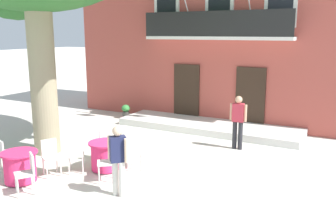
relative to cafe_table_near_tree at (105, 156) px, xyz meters
name	(u,v)px	position (x,y,z in m)	size (l,w,h in m)	color
ground_plane	(150,164)	(0.81, 0.90, -0.39)	(120.00, 120.00, 0.00)	beige
building_facade	(236,27)	(0.86, 7.89, 3.36)	(13.00, 5.09, 7.50)	#B24C42
entrance_step_platform	(208,126)	(0.86, 4.99, -0.27)	(6.75, 1.82, 0.25)	silver
cafe_table_near_tree	(105,156)	(0.00, 0.00, 0.00)	(0.86, 0.86, 0.76)	#E52D66
cafe_chair_near_tree_0	(109,160)	(0.53, -0.54, 0.14)	(0.56, 0.56, 0.91)	silver
cafe_chair_near_tree_1	(134,149)	(0.57, 0.49, 0.14)	(0.56, 0.56, 0.91)	silver
cafe_chair_near_tree_2	(104,142)	(-0.49, 0.58, 0.14)	(0.56, 0.56, 0.91)	silver
cafe_chair_near_tree_3	(75,153)	(-0.53, -0.54, 0.14)	(0.56, 0.56, 0.91)	silver
cafe_table_middle	(20,167)	(-1.31, -1.60, 0.00)	(0.86, 0.86, 0.76)	#E52D66
cafe_chair_middle_0	(6,154)	(-2.04, -1.41, 0.14)	(0.51, 0.51, 0.91)	silver
cafe_chair_middle_2	(28,171)	(-0.64, -1.94, 0.14)	(0.55, 0.55, 0.91)	silver
cafe_chair_middle_3	(50,155)	(-1.01, -0.91, 0.14)	(0.54, 0.54, 0.91)	silver
ground_planter_left	(126,111)	(-2.86, 5.07, -0.07)	(0.36, 0.36, 0.58)	#47423D
pedestrian_near_entrance	(47,113)	(-3.32, 1.23, 0.56)	(0.53, 0.36, 1.68)	#232328
pedestrian_mid_plaza	(238,119)	(2.50, 3.33, 0.55)	(0.53, 0.25, 1.66)	#232328
pedestrian_by_tree	(118,157)	(1.21, -1.09, 0.50)	(0.53, 0.40, 1.59)	silver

